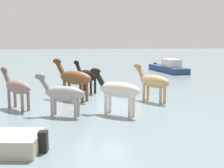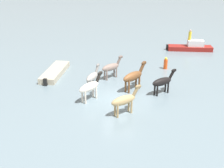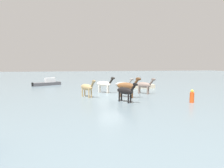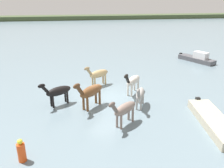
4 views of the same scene
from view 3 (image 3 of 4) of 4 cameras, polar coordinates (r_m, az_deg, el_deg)
The scene contains 10 objects.
ground_plane at distance 18.58m, azimuth -0.28°, elevation -3.88°, with size 140.80×140.80×0.00m, color slate.
horse_lead at distance 17.92m, azimuth -7.99°, elevation -1.05°, with size 2.16×1.61×1.83m.
horse_chestnut_trailing at distance 20.47m, azimuth -2.48°, elevation -0.01°, with size 1.82×2.12×1.88m.
horse_mid_herd at distance 17.67m, azimuth 4.81°, elevation -0.69°, with size 2.15×2.19×2.07m.
horse_dark_mare at distance 20.09m, azimuth 10.35°, elevation -0.33°, with size 2.00×1.80×1.82m.
horse_gray_outer at distance 15.45m, azimuth 4.39°, elevation -2.25°, with size 2.13×1.55×1.80m.
horse_rear_stallion at distance 20.87m, azimuth 3.58°, elevation -0.17°, with size 1.17×2.14×1.70m.
boat_motor_center at distance 25.18m, azimuth 7.93°, elevation -0.87°, with size 1.96×5.16×0.75m.
boat_launch_far at distance 29.94m, azimuth -20.01°, elevation 0.20°, with size 2.95×4.22×1.32m.
buoy_channel_marker at distance 16.77m, azimuth 24.31°, elevation -3.77°, with size 0.36×0.36×1.14m.
Camera 3 is at (-17.99, 3.31, 3.27)m, focal length 28.44 mm.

